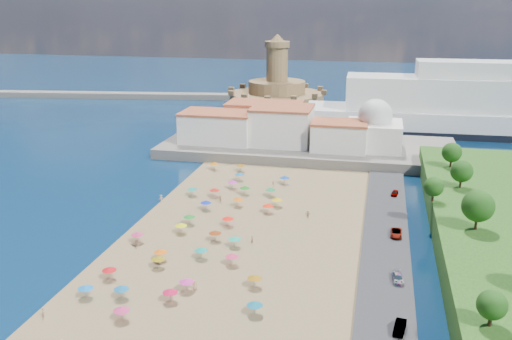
# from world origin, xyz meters

# --- Properties ---
(ground) EXTENTS (700.00, 700.00, 0.00)m
(ground) POSITION_xyz_m (0.00, 0.00, 0.00)
(ground) COLOR #071938
(ground) RESTS_ON ground
(terrace) EXTENTS (90.00, 36.00, 3.00)m
(terrace) POSITION_xyz_m (10.00, 73.00, 1.50)
(terrace) COLOR #59544C
(terrace) RESTS_ON ground
(jetty) EXTENTS (18.00, 70.00, 2.40)m
(jetty) POSITION_xyz_m (-12.00, 108.00, 1.20)
(jetty) COLOR #59544C
(jetty) RESTS_ON ground
(breakwater) EXTENTS (199.03, 34.77, 2.60)m
(breakwater) POSITION_xyz_m (-110.00, 153.00, 1.30)
(breakwater) COLOR #59544C
(breakwater) RESTS_ON ground
(waterfront_buildings) EXTENTS (57.00, 29.00, 11.00)m
(waterfront_buildings) POSITION_xyz_m (-3.05, 73.64, 7.88)
(waterfront_buildings) COLOR silver
(waterfront_buildings) RESTS_ON terrace
(domed_building) EXTENTS (16.00, 16.00, 15.00)m
(domed_building) POSITION_xyz_m (30.00, 71.00, 8.97)
(domed_building) COLOR silver
(domed_building) RESTS_ON terrace
(fortress) EXTENTS (40.00, 40.00, 32.40)m
(fortress) POSITION_xyz_m (-12.00, 138.00, 6.68)
(fortress) COLOR #95744A
(fortress) RESTS_ON ground
(beach_parasols) EXTENTS (31.93, 117.76, 2.20)m
(beach_parasols) POSITION_xyz_m (-0.94, -11.38, 2.15)
(beach_parasols) COLOR gray
(beach_parasols) RESTS_ON beach
(beachgoers) EXTENTS (36.44, 87.86, 1.83)m
(beachgoers) POSITION_xyz_m (-1.44, -1.12, 1.10)
(beachgoers) COLOR tan
(beachgoers) RESTS_ON beach
(parked_cars) EXTENTS (2.31, 84.71, 1.38)m
(parked_cars) POSITION_xyz_m (36.00, -6.58, 1.35)
(parked_cars) COLOR gray
(parked_cars) RESTS_ON promenade
(hillside_trees) EXTENTS (16.59, 111.26, 7.44)m
(hillside_trees) POSITION_xyz_m (49.26, -9.39, 9.98)
(hillside_trees) COLOR #382314
(hillside_trees) RESTS_ON hillside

